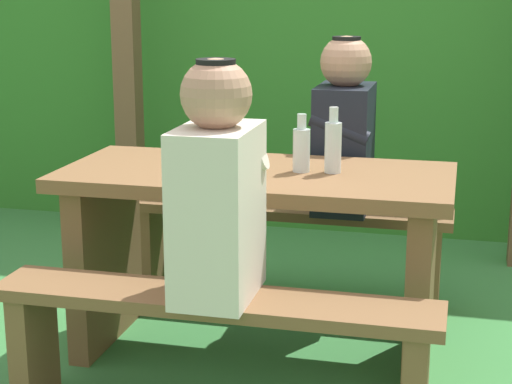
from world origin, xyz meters
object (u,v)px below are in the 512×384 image
picnic_table (256,230)px  person_white_shirt (217,190)px  person_black_coat (344,131)px  bench_near (214,332)px  cell_phone (213,160)px  bottle_left (333,145)px  bench_far (286,233)px  drinking_glass (254,165)px  bottle_right (301,148)px

picnic_table → person_white_shirt: (0.02, -0.54, 0.28)m
person_white_shirt → person_black_coat: same height
bench_near → person_white_shirt: size_ratio=1.95×
picnic_table → cell_phone: (-0.20, 0.12, 0.23)m
cell_phone → bottle_left: bearing=17.4°
bottle_left → bench_far: bearing=117.8°
person_white_shirt → picnic_table: bearing=91.7°
cell_phone → drinking_glass: bearing=-16.3°
bottle_left → drinking_glass: bearing=-155.0°
picnic_table → drinking_glass: 0.28m
bottle_right → person_white_shirt: bearing=-104.3°
person_black_coat → bench_far: bearing=179.2°
bottle_left → cell_phone: 0.49m
person_black_coat → drinking_glass: (-0.22, -0.63, -0.02)m
drinking_glass → bottle_right: 0.19m
person_white_shirt → person_black_coat: bearing=78.4°
bench_far → drinking_glass: size_ratio=18.64×
person_white_shirt → bottle_left: 0.63m
person_black_coat → picnic_table: bearing=-113.7°
person_white_shirt → bottle_left: bearing=66.2°
person_white_shirt → person_black_coat: size_ratio=1.00×
bottle_left → cell_phone: size_ratio=1.67×
bottle_right → cell_phone: (-0.36, 0.10, -0.08)m
bottle_right → person_black_coat: bearing=81.4°
person_white_shirt → bottle_right: bearing=75.7°
bench_far → cell_phone: size_ratio=10.00×
bottle_right → cell_phone: bearing=164.4°
person_white_shirt → cell_phone: person_white_shirt is taller
bench_far → person_black_coat: person_black_coat is taller
picnic_table → person_black_coat: 0.66m
picnic_table → drinking_glass: (0.01, -0.09, 0.26)m
person_black_coat → cell_phone: bearing=-136.0°
bench_far → cell_phone: cell_phone is taller
picnic_table → drinking_glass: size_ratio=18.64×
drinking_glass → bottle_left: 0.29m
person_black_coat → bottle_right: 0.53m
picnic_table → bottle_right: 0.35m
bench_near → bottle_left: 0.81m
drinking_glass → bottle_right: bottle_right is taller
drinking_glass → cell_phone: 0.30m
bottle_right → bench_far: bearing=107.0°
bench_far → bench_near: bearing=-90.0°
bench_far → bottle_left: 0.76m
bench_far → person_black_coat: (0.24, -0.00, 0.45)m
person_black_coat → bottle_right: person_black_coat is taller
bench_near → bench_far: bearing=90.0°
bench_near → person_white_shirt: 0.45m
bottle_left → person_black_coat: bearing=93.6°
bench_near → bottle_left: bottle_left is taller
bench_near → bottle_right: size_ratio=6.76×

